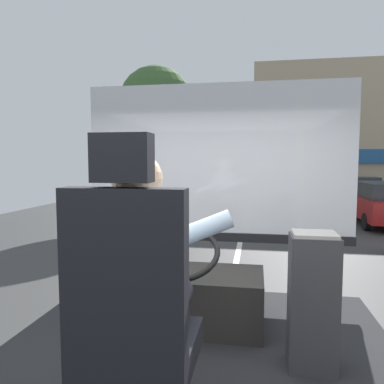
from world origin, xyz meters
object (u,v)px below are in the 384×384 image
(driver_seat, at_px, (134,322))
(fare_box, at_px, (313,301))
(bus_driver, at_px, (141,268))
(parked_car_blue, at_px, (354,190))
(steering_console, at_px, (189,296))

(driver_seat, height_order, fare_box, driver_seat)
(fare_box, bearing_deg, bus_driver, -139.59)
(bus_driver, bearing_deg, driver_seat, -90.00)
(driver_seat, distance_m, fare_box, 1.17)
(driver_seat, bearing_deg, bus_driver, 90.00)
(fare_box, distance_m, parked_car_blue, 15.93)
(driver_seat, distance_m, bus_driver, 0.22)
(driver_seat, relative_size, bus_driver, 1.68)
(driver_seat, xyz_separation_m, parked_car_blue, (4.84, 16.22, -0.68))
(fare_box, relative_size, parked_car_blue, 0.19)
(driver_seat, relative_size, parked_car_blue, 0.31)
(steering_console, distance_m, parked_car_blue, 15.74)
(bus_driver, height_order, steering_console, bus_driver)
(steering_console, bearing_deg, driver_seat, -90.00)
(parked_car_blue, bearing_deg, bus_driver, -106.73)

